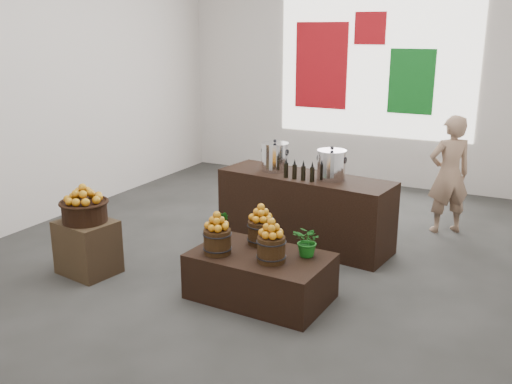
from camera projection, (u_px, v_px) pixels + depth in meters
The scene contains 23 objects.
ground at pixel (260, 247), 6.75m from camera, with size 7.00×7.00×0.00m, color #3A3A38.
back_wall at pixel (357, 60), 9.20m from camera, with size 6.00×0.04×4.00m, color beige.
back_opening at pixel (375, 61), 9.05m from camera, with size 3.20×0.02×2.40m, color white.
deco_red_left at pixel (321, 66), 9.46m from camera, with size 0.90×0.04×1.40m, color #AA0D15.
deco_green_right at pixel (411, 82), 8.86m from camera, with size 0.70×0.04×1.00m, color #0F651C.
deco_red_upper at pixel (370, 28), 8.95m from camera, with size 0.50×0.04×0.50m, color #AA0D15.
crate at pixel (88, 247), 5.99m from camera, with size 0.57×0.47×0.57m, color #463620.
wicker_basket at pixel (85, 212), 5.88m from camera, with size 0.46×0.46×0.21m, color black.
apples_in_basket at pixel (83, 193), 5.82m from camera, with size 0.36×0.36×0.19m, color #991F04, non-canonical shape.
display_table at pixel (260, 276), 5.44m from camera, with size 1.29×0.79×0.45m, color black.
apple_bucket_front_left at pixel (217, 241), 5.37m from camera, with size 0.26×0.26×0.24m, color #331D0D.
apples_in_bucket_front_left at pixel (217, 221), 5.31m from camera, with size 0.19×0.19×0.17m, color #991F04, non-canonical shape.
apple_bucket_front_right at pixel (271, 249), 5.18m from camera, with size 0.26×0.26×0.24m, color #331D0D.
apples_in_bucket_front_right at pixel (271, 228), 5.12m from camera, with size 0.19×0.19×0.17m, color #991F04, non-canonical shape.
apple_bucket_rear at pixel (261, 233), 5.60m from camera, with size 0.26×0.26×0.24m, color #331D0D.
apples_in_bucket_rear at pixel (261, 213), 5.55m from camera, with size 0.19×0.19×0.17m, color #991F04, non-canonical shape.
herb_garnish_right at pixel (308, 241), 5.29m from camera, with size 0.27×0.24×0.30m, color #125A15.
herb_garnish_left at pixel (220, 225), 5.74m from camera, with size 0.16×0.13×0.29m, color #125A15.
counter at pixel (305, 210), 6.76m from camera, with size 2.07×0.66×0.85m, color black.
stock_pot_left at pixel (275, 158), 6.82m from camera, with size 0.32×0.32×0.32m, color silver.
stock_pot_center at pixel (331, 166), 6.42m from camera, with size 0.32×0.32×0.32m, color silver.
oil_cruets at pixel (297, 169), 6.44m from camera, with size 0.30×0.06×0.24m, color black, non-canonical shape.
shopper at pixel (449, 175), 7.09m from camera, with size 0.54×0.36×1.49m, color #8D6D56.
Camera 1 is at (2.83, -5.64, 2.50)m, focal length 40.00 mm.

